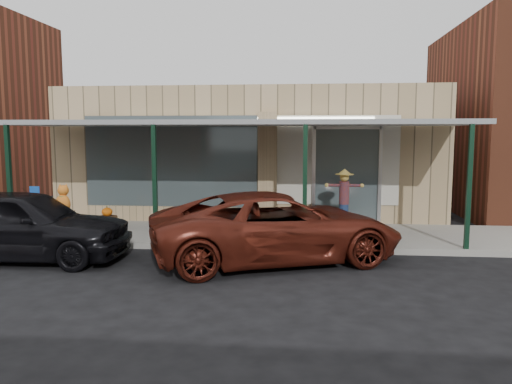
# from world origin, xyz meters

# --- Properties ---
(ground) EXTENTS (120.00, 120.00, 0.00)m
(ground) POSITION_xyz_m (0.00, 0.00, 0.00)
(ground) COLOR black
(ground) RESTS_ON ground
(sidewalk) EXTENTS (40.00, 3.20, 0.15)m
(sidewalk) POSITION_xyz_m (0.00, 3.60, 0.07)
(sidewalk) COLOR gray
(sidewalk) RESTS_ON ground
(storefront) EXTENTS (12.00, 6.25, 4.20)m
(storefront) POSITION_xyz_m (-0.00, 8.16, 2.09)
(storefront) COLOR tan
(storefront) RESTS_ON ground
(awning) EXTENTS (12.00, 3.00, 3.04)m
(awning) POSITION_xyz_m (0.00, 3.56, 3.01)
(awning) COLOR gray
(awning) RESTS_ON ground
(block_buildings_near) EXTENTS (61.00, 8.00, 8.00)m
(block_buildings_near) POSITION_xyz_m (2.01, 9.20, 3.77)
(block_buildings_near) COLOR brown
(block_buildings_near) RESTS_ON ground
(barrel_scarecrow) EXTENTS (1.03, 0.74, 1.70)m
(barrel_scarecrow) POSITION_xyz_m (2.84, 3.79, 0.72)
(barrel_scarecrow) COLOR #442F1B
(barrel_scarecrow) RESTS_ON sidewalk
(barrel_pumpkin) EXTENTS (0.68, 0.68, 0.65)m
(barrel_pumpkin) POSITION_xyz_m (-3.61, 3.58, 0.38)
(barrel_pumpkin) COLOR #442F1B
(barrel_pumpkin) RESTS_ON sidewalk
(handicap_sign) EXTENTS (0.27, 0.04, 1.30)m
(handicap_sign) POSITION_xyz_m (-5.00, 2.40, 0.99)
(handicap_sign) COLOR gray
(handicap_sign) RESTS_ON sidewalk
(parked_sedan) EXTENTS (4.75, 2.09, 1.61)m
(parked_sedan) POSITION_xyz_m (-4.38, 0.72, 0.80)
(parked_sedan) COLOR black
(parked_sedan) RESTS_ON ground
(car_maroon) EXTENTS (6.00, 4.29, 1.52)m
(car_maroon) POSITION_xyz_m (1.20, 1.21, 0.76)
(car_maroon) COLOR #561B11
(car_maroon) RESTS_ON ground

